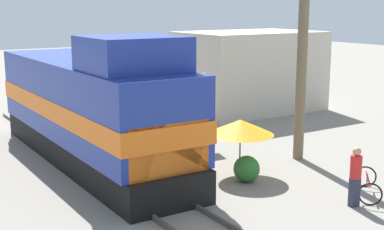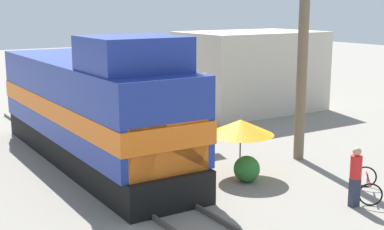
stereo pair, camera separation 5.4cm
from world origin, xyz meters
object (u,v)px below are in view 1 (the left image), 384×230
Objects in this scene: locomotive at (93,109)px; bicycle at (368,185)px; utility_pole at (304,16)px; billboard_sign at (185,92)px; person_bystander at (355,174)px; vendor_umbrella at (240,127)px.

locomotive reaches higher than bicycle.
billboard_sign is at bearing 126.10° from utility_pole.
person_bystander is at bearing -59.77° from locomotive.
locomotive is at bearing -7.85° from bicycle.
vendor_umbrella is 0.76× the size of billboard_sign.
locomotive is at bearing 152.54° from utility_pole.
bicycle is at bearing -104.59° from utility_pole.
locomotive is at bearing 132.72° from vendor_umbrella.
bicycle is (1.69, -8.07, -1.95)m from billboard_sign.
utility_pole reaches higher than billboard_sign.
person_bystander is (-2.14, -4.60, -4.47)m from utility_pole.
utility_pole is (6.92, -3.59, 3.38)m from locomotive.
locomotive is 8.50m from utility_pole.
bicycle is at bearing 19.36° from person_bystander.
utility_pole reaches higher than person_bystander.
billboard_sign is at bearing 3.20° from locomotive.
vendor_umbrella is 4.35m from person_bystander.
locomotive is 6.98× the size of person_bystander.
billboard_sign is (4.13, 0.23, 0.24)m from locomotive.
locomotive is 4.11× the size of billboard_sign.
utility_pole reaches higher than bicycle.
bicycle is (-1.10, -4.24, -5.10)m from utility_pole.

